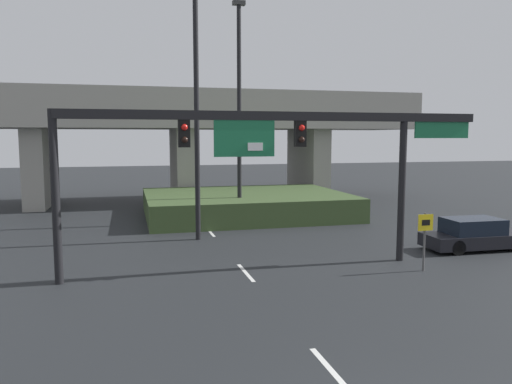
{
  "coord_description": "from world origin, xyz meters",
  "views": [
    {
      "loc": [
        -4.05,
        -5.82,
        4.91
      ],
      "look_at": [
        0.0,
        9.87,
        3.11
      ],
      "focal_mm": 35.0,
      "sensor_mm": 36.0,
      "label": 1
    }
  ],
  "objects": [
    {
      "name": "overpass_bridge",
      "position": [
        0.0,
        32.09,
        5.63
      ],
      "size": [
        35.53,
        7.94,
        8.21
      ],
      "color": "gray",
      "rests_on": "ground"
    },
    {
      "name": "highway_light_pole_near",
      "position": [
        2.17,
        22.1,
        6.57
      ],
      "size": [
        0.7,
        0.36,
        12.39
      ],
      "color": "black",
      "rests_on": "ground"
    },
    {
      "name": "highway_light_pole_far",
      "position": [
        -0.86,
        17.64,
        7.63
      ],
      "size": [
        0.7,
        0.36,
        14.5
      ],
      "color": "black",
      "rests_on": "ground"
    },
    {
      "name": "speed_limit_sign",
      "position": [
        6.38,
        9.95,
        1.41
      ],
      "size": [
        0.6,
        0.11,
        2.15
      ],
      "color": "#4C4C4C",
      "rests_on": "ground"
    },
    {
      "name": "grass_embankment",
      "position": [
        3.03,
        24.2,
        0.7
      ],
      "size": [
        12.21,
        9.42,
        1.4
      ],
      "color": "#384C28",
      "rests_on": "ground"
    },
    {
      "name": "parked_sedan_near_right",
      "position": [
        10.52,
        12.49,
        0.64
      ],
      "size": [
        4.63,
        1.9,
        1.38
      ],
      "rotation": [
        0.0,
        0.0,
        -0.03
      ],
      "color": "black",
      "rests_on": "ground"
    },
    {
      "name": "signal_gantry",
      "position": [
        1.05,
        11.59,
        4.72
      ],
      "size": [
        15.87,
        0.44,
        5.81
      ],
      "color": "black",
      "rests_on": "ground"
    },
    {
      "name": "lane_markings",
      "position": [
        0.0,
        15.32,
        0.0
      ],
      "size": [
        0.14,
        42.05,
        0.01
      ],
      "color": "silver",
      "rests_on": "ground"
    }
  ]
}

